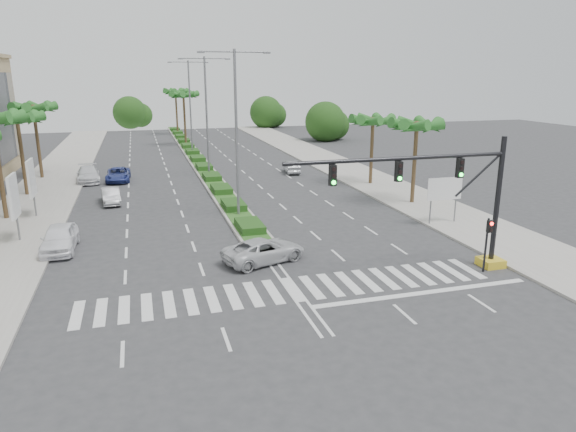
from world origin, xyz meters
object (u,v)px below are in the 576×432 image
car_parked_b (111,196)px  car_parked_c (118,175)px  car_parked_a (59,238)px  car_parked_d (88,174)px  car_right (292,167)px  car_crossing (264,250)px

car_parked_b → car_parked_c: (0.34, 9.44, 0.03)m
car_parked_a → car_parked_d: 21.50m
car_parked_d → car_parked_b: bearing=-80.9°
car_right → car_parked_b: bearing=33.8°
car_parked_c → car_right: bearing=-0.2°
car_parked_a → car_parked_b: size_ratio=1.19×
car_crossing → car_parked_c: bearing=-0.6°
car_right → car_crossing: bearing=77.8°
car_parked_d → car_crossing: car_parked_d is taller
car_parked_c → car_crossing: size_ratio=1.00×
car_parked_b → car_crossing: 19.01m
car_parked_b → car_parked_d: size_ratio=0.76×
car_parked_a → car_parked_c: bearing=83.7°
car_parked_b → car_crossing: size_ratio=0.81×
car_crossing → car_right: car_crossing is taller
car_parked_a → car_crossing: size_ratio=0.96×
car_parked_d → car_parked_a: bearing=-94.9°
car_parked_a → car_crossing: bearing=-23.4°
car_parked_d → car_crossing: bearing=-71.9°
car_crossing → car_parked_d: bearing=4.3°
car_parked_d → car_right: size_ratio=1.32×
car_parked_b → car_right: car_right is taller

